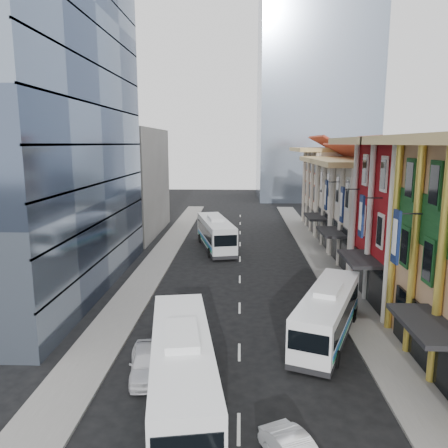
{
  "coord_description": "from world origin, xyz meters",
  "views": [
    {
      "loc": [
        0.0,
        -15.84,
        12.07
      ],
      "look_at": [
        -1.46,
        22.96,
        4.89
      ],
      "focal_mm": 35.0,
      "sensor_mm": 36.0,
      "label": 1
    }
  ],
  "objects_px": {
    "bus_right": "(328,313)",
    "bus_left_near": "(182,369)",
    "sedan_left": "(147,362)",
    "bus_left_far": "(216,233)",
    "office_tower": "(25,106)"
  },
  "relations": [
    {
      "from": "bus_right",
      "to": "bus_left_near",
      "type": "bearing_deg",
      "value": -114.85
    },
    {
      "from": "bus_left_near",
      "to": "sedan_left",
      "type": "xyz_separation_m",
      "value": [
        -2.24,
        2.74,
        -1.14
      ]
    },
    {
      "from": "bus_left_near",
      "to": "sedan_left",
      "type": "distance_m",
      "value": 3.72
    },
    {
      "from": "bus_left_near",
      "to": "sedan_left",
      "type": "relative_size",
      "value": 2.68
    },
    {
      "from": "bus_left_far",
      "to": "bus_right",
      "type": "distance_m",
      "value": 24.87
    },
    {
      "from": "office_tower",
      "to": "bus_left_far",
      "type": "relative_size",
      "value": 2.53
    },
    {
      "from": "bus_left_far",
      "to": "sedan_left",
      "type": "xyz_separation_m",
      "value": [
        -2.02,
        -28.33,
        -1.15
      ]
    },
    {
      "from": "bus_left_far",
      "to": "bus_right",
      "type": "height_order",
      "value": "bus_left_far"
    },
    {
      "from": "bus_right",
      "to": "sedan_left",
      "type": "relative_size",
      "value": 2.4
    },
    {
      "from": "bus_left_far",
      "to": "office_tower",
      "type": "bearing_deg",
      "value": -147.36
    },
    {
      "from": "bus_left_near",
      "to": "bus_left_far",
      "type": "relative_size",
      "value": 0.99
    },
    {
      "from": "office_tower",
      "to": "bus_left_near",
      "type": "xyz_separation_m",
      "value": [
        14.39,
        -16.52,
        -13.11
      ]
    },
    {
      "from": "bus_left_near",
      "to": "bus_right",
      "type": "relative_size",
      "value": 1.12
    },
    {
      "from": "bus_left_near",
      "to": "bus_right",
      "type": "height_order",
      "value": "bus_left_near"
    },
    {
      "from": "bus_right",
      "to": "bus_left_far",
      "type": "bearing_deg",
      "value": 131.45
    }
  ]
}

